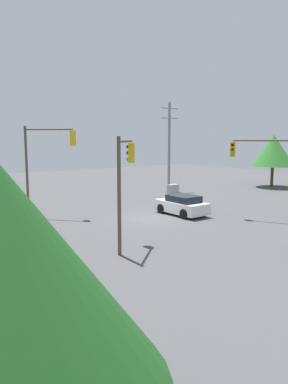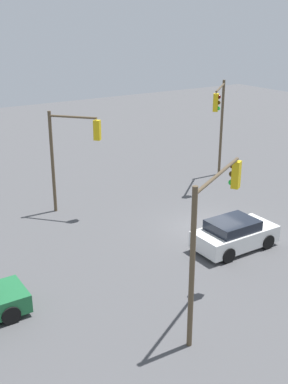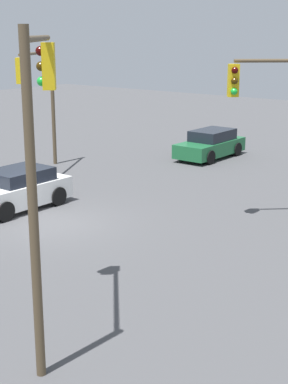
{
  "view_description": "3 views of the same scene",
  "coord_description": "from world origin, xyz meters",
  "px_view_note": "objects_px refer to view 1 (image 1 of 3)",
  "views": [
    {
      "loc": [
        16.17,
        20.31,
        5.59
      ],
      "look_at": [
        1.83,
        1.28,
        2.15
      ],
      "focal_mm": 35.0,
      "sensor_mm": 36.0,
      "label": 1
    },
    {
      "loc": [
        -17.21,
        15.19,
        10.45
      ],
      "look_at": [
        2.25,
        2.57,
        1.86
      ],
      "focal_mm": 45.0,
      "sensor_mm": 36.0,
      "label": 2
    },
    {
      "loc": [
        14.34,
        -13.08,
        6.32
      ],
      "look_at": [
        2.82,
        1.56,
        1.24
      ],
      "focal_mm": 55.0,
      "sensor_mm": 36.0,
      "label": 3
    }
  ],
  "objects_px": {
    "traffic_signal_main": "(268,163)",
    "traffic_signal_aux": "(124,173)",
    "traffic_signal_cross": "(45,155)",
    "electrical_cabinet": "(173,190)",
    "sedan_white": "(182,205)"
  },
  "relations": [
    {
      "from": "traffic_signal_main",
      "to": "traffic_signal_aux",
      "type": "height_order",
      "value": "traffic_signal_aux"
    },
    {
      "from": "traffic_signal_aux",
      "to": "traffic_signal_main",
      "type": "bearing_deg",
      "value": -42.75
    },
    {
      "from": "traffic_signal_cross",
      "to": "electrical_cabinet",
      "type": "distance_m",
      "value": 14.17
    },
    {
      "from": "electrical_cabinet",
      "to": "traffic_signal_aux",
      "type": "bearing_deg",
      "value": 40.84
    },
    {
      "from": "sedan_white",
      "to": "traffic_signal_main",
      "type": "bearing_deg",
      "value": -52.11
    },
    {
      "from": "traffic_signal_cross",
      "to": "traffic_signal_main",
      "type": "bearing_deg",
      "value": 6.61
    },
    {
      "from": "sedan_white",
      "to": "electrical_cabinet",
      "type": "bearing_deg",
      "value": 52.73
    },
    {
      "from": "sedan_white",
      "to": "traffic_signal_cross",
      "type": "bearing_deg",
      "value": 143.79
    },
    {
      "from": "traffic_signal_cross",
      "to": "traffic_signal_aux",
      "type": "height_order",
      "value": "traffic_signal_cross"
    },
    {
      "from": "traffic_signal_aux",
      "to": "sedan_white",
      "type": "bearing_deg",
      "value": -13.09
    },
    {
      "from": "sedan_white",
      "to": "traffic_signal_main",
      "type": "height_order",
      "value": "traffic_signal_main"
    },
    {
      "from": "sedan_white",
      "to": "traffic_signal_main",
      "type": "xyz_separation_m",
      "value": [
        -3.6,
        4.62,
        3.23
      ]
    },
    {
      "from": "traffic_signal_cross",
      "to": "electrical_cabinet",
      "type": "height_order",
      "value": "traffic_signal_cross"
    },
    {
      "from": "traffic_signal_aux",
      "to": "electrical_cabinet",
      "type": "bearing_deg",
      "value": -1.25
    },
    {
      "from": "traffic_signal_aux",
      "to": "electrical_cabinet",
      "type": "relative_size",
      "value": 5.13
    }
  ]
}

